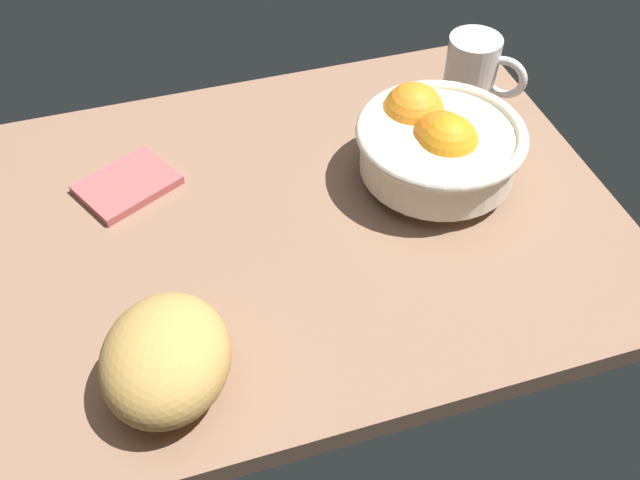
% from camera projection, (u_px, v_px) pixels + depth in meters
% --- Properties ---
extents(ground_plane, '(0.80, 0.61, 0.03)m').
position_uv_depth(ground_plane, '(299.00, 223.00, 0.94)').
color(ground_plane, '#85624B').
extents(fruit_bowl, '(0.22, 0.22, 0.11)m').
position_uv_depth(fruit_bowl, '(437.00, 142.00, 0.94)').
color(fruit_bowl, silver).
rests_on(fruit_bowl, ground).
extents(bread_loaf, '(0.17, 0.19, 0.09)m').
position_uv_depth(bread_loaf, '(166.00, 359.00, 0.72)').
color(bread_loaf, tan).
rests_on(bread_loaf, ground).
extents(napkin_folded, '(0.15, 0.13, 0.01)m').
position_uv_depth(napkin_folded, '(127.00, 184.00, 0.96)').
color(napkin_folded, '#B65352').
rests_on(napkin_folded, ground).
extents(mug, '(0.10, 0.10, 0.10)m').
position_uv_depth(mug, '(474.00, 69.00, 1.06)').
color(mug, silver).
rests_on(mug, ground).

